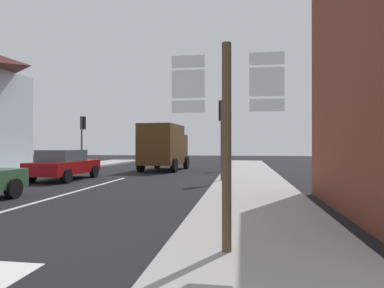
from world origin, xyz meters
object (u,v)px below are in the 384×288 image
(route_sign_post, at_px, (227,131))
(traffic_light_near_right, at_px, (222,122))
(traffic_light_far_left, at_px, (83,130))
(traffic_light_far_right, at_px, (229,130))
(sedan_far, at_px, (64,164))
(delivery_truck, at_px, (164,146))

(route_sign_post, height_order, traffic_light_near_right, traffic_light_near_right)
(traffic_light_far_left, height_order, traffic_light_far_right, traffic_light_far_left)
(sedan_far, bearing_deg, route_sign_post, -50.23)
(route_sign_post, xyz_separation_m, traffic_light_far_right, (-0.67, 17.14, 0.77))
(sedan_far, height_order, route_sign_post, route_sign_post)
(route_sign_post, bearing_deg, sedan_far, 129.77)
(traffic_light_near_right, height_order, traffic_light_far_right, traffic_light_near_right)
(traffic_light_near_right, bearing_deg, route_sign_post, -86.12)
(route_sign_post, xyz_separation_m, traffic_light_far_left, (-10.92, 16.90, 0.85))
(traffic_light_far_left, distance_m, traffic_light_near_right, 12.42)
(delivery_truck, bearing_deg, traffic_light_far_left, 178.43)
(traffic_light_near_right, relative_size, traffic_light_far_right, 1.02)
(traffic_light_far_left, height_order, traffic_light_near_right, traffic_light_far_left)
(delivery_truck, relative_size, traffic_light_near_right, 1.38)
(sedan_far, distance_m, traffic_light_far_right, 10.64)
(traffic_light_far_left, distance_m, traffic_light_far_right, 10.25)
(delivery_truck, height_order, traffic_light_far_right, traffic_light_far_right)
(sedan_far, height_order, delivery_truck, delivery_truck)
(traffic_light_near_right, distance_m, traffic_light_far_right, 7.26)
(sedan_far, bearing_deg, traffic_light_far_left, 110.41)
(delivery_truck, xyz_separation_m, traffic_light_near_right, (4.32, -6.86, 1.08))
(traffic_light_far_left, relative_size, traffic_light_far_right, 1.03)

